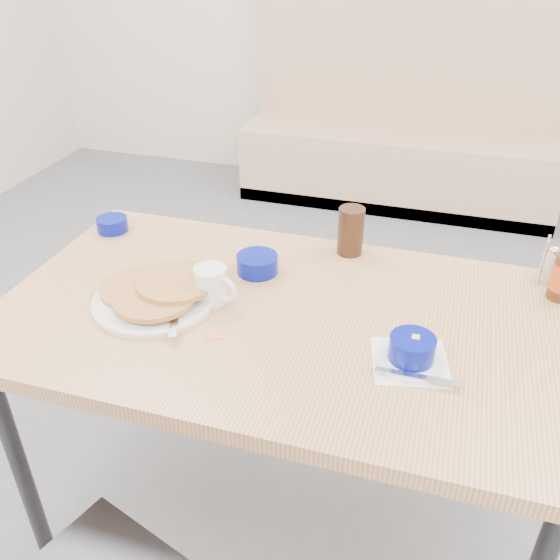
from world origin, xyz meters
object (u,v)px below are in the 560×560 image
(butter_bowl, at_px, (257,264))
(condiment_caddy, at_px, (559,268))
(dining_table, at_px, (284,333))
(pancake_plate, at_px, (155,294))
(amber_tumbler, at_px, (351,231))
(booth_bench, at_px, (399,144))
(grits_setting, at_px, (412,352))
(creamer_bowl, at_px, (112,224))
(coffee_mug, at_px, (212,284))

(butter_bowl, bearing_deg, condiment_caddy, 13.13)
(dining_table, xyz_separation_m, pancake_plate, (-0.32, -0.05, 0.08))
(pancake_plate, height_order, amber_tumbler, amber_tumbler)
(dining_table, relative_size, amber_tumbler, 10.25)
(booth_bench, bearing_deg, pancake_plate, -97.02)
(booth_bench, xyz_separation_m, grits_setting, (0.31, -2.64, 0.44))
(butter_bowl, bearing_deg, dining_table, -52.67)
(creamer_bowl, bearing_deg, booth_bench, 74.65)
(grits_setting, relative_size, butter_bowl, 1.88)
(booth_bench, relative_size, dining_table, 1.36)
(pancake_plate, xyz_separation_m, condiment_caddy, (0.96, 0.39, 0.02))
(creamer_bowl, bearing_deg, amber_tumbler, 5.97)
(dining_table, bearing_deg, creamer_bowl, 156.94)
(coffee_mug, distance_m, grits_setting, 0.51)
(butter_bowl, distance_m, amber_tumbler, 0.28)
(pancake_plate, xyz_separation_m, amber_tumbler, (0.41, 0.39, 0.05))
(coffee_mug, bearing_deg, amber_tumbler, 51.13)
(creamer_bowl, height_order, amber_tumbler, amber_tumbler)
(creamer_bowl, xyz_separation_m, amber_tumbler, (0.71, 0.07, 0.05))
(booth_bench, distance_m, condiment_caddy, 2.33)
(creamer_bowl, xyz_separation_m, butter_bowl, (0.50, -0.10, 0.00))
(condiment_caddy, bearing_deg, pancake_plate, -147.44)
(pancake_plate, distance_m, amber_tumbler, 0.57)
(creamer_bowl, height_order, condiment_caddy, condiment_caddy)
(pancake_plate, bearing_deg, amber_tumbler, 43.41)
(butter_bowl, bearing_deg, amber_tumbler, 39.58)
(booth_bench, relative_size, butter_bowl, 17.20)
(pancake_plate, xyz_separation_m, coffee_mug, (0.13, 0.05, 0.03))
(booth_bench, relative_size, condiment_caddy, 16.01)
(butter_bowl, bearing_deg, pancake_plate, -132.84)
(butter_bowl, bearing_deg, booth_bench, 87.02)
(condiment_caddy, bearing_deg, butter_bowl, -156.34)
(amber_tumbler, bearing_deg, creamer_bowl, -174.03)
(creamer_bowl, relative_size, amber_tumbler, 0.67)
(dining_table, height_order, butter_bowl, butter_bowl)
(pancake_plate, bearing_deg, coffee_mug, 18.73)
(amber_tumbler, bearing_deg, grits_setting, -63.49)
(dining_table, distance_m, pancake_plate, 0.33)
(coffee_mug, bearing_deg, pancake_plate, -161.27)
(grits_setting, bearing_deg, dining_table, 161.90)
(pancake_plate, distance_m, coffee_mug, 0.14)
(creamer_bowl, distance_m, butter_bowl, 0.51)
(butter_bowl, distance_m, condiment_caddy, 0.78)
(grits_setting, relative_size, creamer_bowl, 2.25)
(coffee_mug, bearing_deg, grits_setting, -11.37)
(booth_bench, relative_size, pancake_plate, 6.36)
(pancake_plate, relative_size, coffee_mug, 2.52)
(pancake_plate, bearing_deg, dining_table, 8.55)
(coffee_mug, bearing_deg, dining_table, 0.74)
(pancake_plate, relative_size, condiment_caddy, 2.52)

